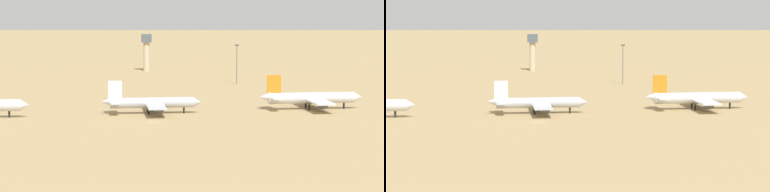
# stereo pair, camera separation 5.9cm
# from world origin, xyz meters

# --- Properties ---
(ground) EXTENTS (4000.00, 4000.00, 0.00)m
(ground) POSITION_xyz_m (0.00, 0.00, 0.00)
(ground) COLOR tan
(parked_jet_white_2) EXTENTS (34.66, 28.99, 11.48)m
(parked_jet_white_2) POSITION_xyz_m (1.19, 20.92, 3.76)
(parked_jet_white_2) COLOR silver
(parked_jet_white_2) RESTS_ON ground
(parked_jet_orange_3) EXTENTS (37.62, 31.49, 12.46)m
(parked_jet_orange_3) POSITION_xyz_m (58.53, 25.54, 4.08)
(parked_jet_orange_3) COLOR silver
(parked_jet_orange_3) RESTS_ON ground
(control_tower) EXTENTS (5.20, 5.20, 19.43)m
(control_tower) POSITION_xyz_m (12.36, 192.69, 11.72)
(control_tower) COLOR #C6B793
(control_tower) RESTS_ON ground
(light_pole_mid) EXTENTS (1.80, 0.50, 17.95)m
(light_pole_mid) POSITION_xyz_m (47.82, 117.66, 10.22)
(light_pole_mid) COLOR #59595E
(light_pole_mid) RESTS_ON ground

